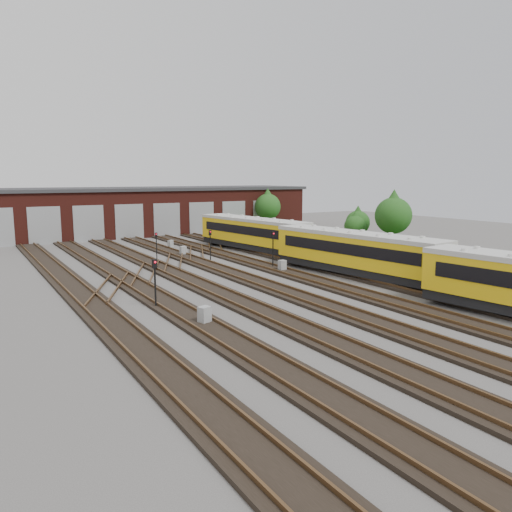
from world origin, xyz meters
TOP-DOWN VIEW (x-y plane):
  - ground at (0.00, 0.00)m, footprint 120.00×120.00m
  - track_network at (-0.17, 0.59)m, footprint 30.40×70.00m
  - maintenance_shed at (-0.01, 39.97)m, footprint 51.00×12.50m
  - grass_verge at (19.00, 10.00)m, footprint 8.00×55.00m
  - metro_train at (6.00, 1.02)m, footprint 4.67×47.68m
  - signal_mast_0 at (-10.86, -0.18)m, footprint 0.27×0.26m
  - signal_mast_1 at (-4.91, 16.09)m, footprint 0.24×0.23m
  - signal_mast_2 at (2.38, 7.39)m, footprint 0.27×0.25m
  - signal_mast_3 at (-0.62, 13.49)m, footprint 0.23×0.22m
  - relay_cabinet_0 at (-9.80, -4.74)m, footprint 0.74×0.68m
  - relay_cabinet_1 at (-1.56, 17.81)m, footprint 0.62×0.53m
  - relay_cabinet_2 at (2.20, 5.68)m, footprint 0.59×0.50m
  - relay_cabinet_3 at (-0.53, 23.80)m, footprint 0.64×0.60m
  - relay_cabinet_4 at (7.34, 12.27)m, footprint 0.64×0.60m
  - tree_0 at (18.05, 33.00)m, footprint 3.75×3.75m
  - tree_1 at (18.71, 14.74)m, footprint 2.76×2.76m
  - tree_2 at (19.45, 10.05)m, footprint 3.92×3.92m
  - tree_3 at (17.82, 14.21)m, footprint 2.42×2.42m
  - bush_0 at (16.39, 10.35)m, footprint 1.41×1.41m
  - bush_1 at (19.03, 9.69)m, footprint 1.27×1.27m
  - bush_2 at (20.47, 16.80)m, footprint 1.61×1.61m

SIDE VIEW (x-z plane):
  - ground at x=0.00m, z-range 0.00..0.00m
  - grass_verge at x=19.00m, z-range 0.00..0.05m
  - track_network at x=-0.17m, z-range -0.06..0.27m
  - relay_cabinet_4 at x=7.34m, z-range 0.00..0.86m
  - relay_cabinet_3 at x=-0.53m, z-range 0.00..0.86m
  - relay_cabinet_1 at x=-1.56m, z-range 0.00..0.96m
  - relay_cabinet_2 at x=2.20m, z-range 0.00..0.96m
  - relay_cabinet_0 at x=-9.80m, z-range 0.00..1.01m
  - bush_1 at x=19.03m, z-range 0.00..1.27m
  - bush_0 at x=16.39m, z-range 0.00..1.41m
  - bush_2 at x=20.47m, z-range 0.00..1.61m
  - signal_mast_1 at x=-4.91m, z-range 0.38..3.06m
  - signal_mast_3 at x=-0.62m, z-range 0.41..3.31m
  - signal_mast_0 at x=-10.86m, z-range 0.44..3.43m
  - metro_train at x=6.00m, z-range 0.37..3.56m
  - signal_mast_2 at x=2.38m, z-range 0.44..3.60m
  - tree_3 at x=17.82m, z-range 0.57..4.58m
  - tree_1 at x=18.71m, z-range 0.65..5.23m
  - maintenance_shed at x=-0.01m, z-range 0.03..6.38m
  - tree_0 at x=18.05m, z-range 0.88..7.09m
  - tree_2 at x=19.45m, z-range 0.93..7.43m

